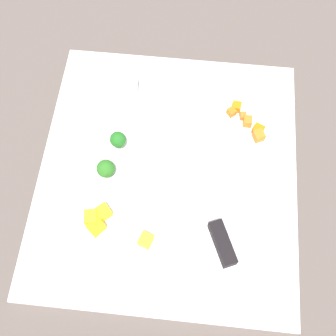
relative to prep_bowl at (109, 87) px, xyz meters
name	(u,v)px	position (x,y,z in m)	size (l,w,h in m)	color
ground_plane	(168,174)	(0.13, 0.11, -0.03)	(4.00, 4.00, 0.00)	#5E514C
cutting_board	(168,172)	(0.13, 0.11, -0.02)	(0.43, 0.40, 0.01)	white
prep_bowl	(109,87)	(0.00, 0.00, 0.00)	(0.10, 0.10, 0.04)	white
chef_knife	(205,198)	(0.17, 0.17, -0.01)	(0.31, 0.15, 0.02)	silver
carrot_dice_0	(236,107)	(0.01, 0.21, -0.01)	(0.01, 0.01, 0.01)	orange
carrot_dice_1	(258,130)	(0.05, 0.25, -0.01)	(0.01, 0.02, 0.01)	orange
carrot_dice_2	(243,116)	(0.02, 0.22, -0.01)	(0.01, 0.01, 0.01)	orange
carrot_dice_3	(259,136)	(0.06, 0.25, -0.01)	(0.02, 0.02, 0.02)	orange
carrot_dice_4	(232,112)	(0.02, 0.21, -0.01)	(0.01, 0.01, 0.01)	orange
carrot_dice_5	(247,121)	(0.04, 0.23, -0.01)	(0.02, 0.01, 0.01)	orange
pepper_dice_0	(96,227)	(0.23, 0.02, -0.01)	(0.02, 0.02, 0.02)	yellow
pepper_dice_1	(146,240)	(0.25, 0.09, -0.01)	(0.02, 0.02, 0.02)	yellow
pepper_dice_2	(91,218)	(0.22, 0.01, -0.01)	(0.02, 0.02, 0.02)	yellow
pepper_dice_3	(102,213)	(0.21, 0.02, -0.01)	(0.02, 0.02, 0.02)	yellow
broccoli_floret_0	(118,140)	(0.10, 0.03, 0.00)	(0.03, 0.03, 0.03)	#8DB654
broccoli_floret_1	(106,169)	(0.15, 0.02, 0.00)	(0.03, 0.03, 0.03)	#8AB95B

